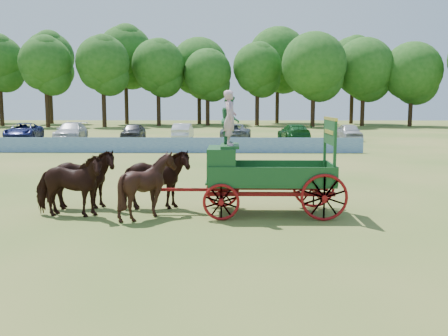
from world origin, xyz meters
TOP-DOWN VIEW (x-y plane):
  - ground at (0.00, 0.00)m, footprint 160.00×160.00m
  - horse_lead_left at (-1.83, -1.38)m, footprint 2.38×1.24m
  - horse_lead_right at (-1.83, -0.28)m, footprint 2.44×1.40m
  - horse_wheel_left at (0.57, -1.38)m, footprint 1.97×1.81m
  - horse_wheel_right at (0.57, -0.28)m, footprint 2.43×1.38m
  - farm_dray at (3.53, -0.81)m, footprint 6.00×2.00m
  - sponsor_banner at (-1.00, 18.00)m, footprint 26.00×0.08m
  - parked_cars at (-6.17, 29.55)m, footprint 41.53×6.67m
  - treeline at (-4.79, 59.26)m, footprint 89.11×23.10m

SIDE VIEW (x-z plane):
  - ground at x=0.00m, z-range 0.00..0.00m
  - sponsor_banner at x=-1.00m, z-range 0.00..1.05m
  - parked_cars at x=-6.17m, z-range -0.05..1.59m
  - horse_lead_left at x=-1.83m, z-range 0.00..1.94m
  - horse_lead_right at x=-1.83m, z-range 0.00..1.94m
  - horse_wheel_right at x=0.57m, z-range 0.00..1.94m
  - horse_wheel_left at x=0.57m, z-range 0.00..1.94m
  - farm_dray at x=3.53m, z-range -0.26..3.54m
  - treeline at x=-4.79m, z-range 1.45..17.16m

